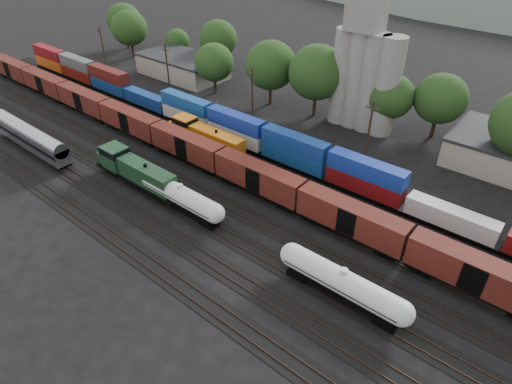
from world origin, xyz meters
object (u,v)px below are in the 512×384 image
Objects in this scene: green_locomotive at (134,170)px; grain_silo at (365,70)px; passenger_coach at (30,137)px; orange_locomotive at (204,136)px; tank_car_a at (181,196)px.

grain_silo is at bearing 68.13° from green_locomotive.
passenger_coach is at bearing -130.22° from grain_silo.
passenger_coach is 0.74× the size of grain_silo.
orange_locomotive is at bearing -122.27° from grain_silo.
tank_car_a is (10.71, -0.00, -0.24)m from green_locomotive.
passenger_coach is at bearing -138.34° from orange_locomotive.
orange_locomotive is 0.64× the size of grain_silo.
grain_silo is (38.90, 46.00, 8.24)m from passenger_coach.
tank_car_a is 33.53m from passenger_coach.
orange_locomotive is (-10.67, 15.00, 0.15)m from tank_car_a.
green_locomotive is at bearing 180.00° from tank_car_a.
passenger_coach is at bearing -171.42° from tank_car_a.
passenger_coach is 30.09m from orange_locomotive.
tank_car_a is at bearing -97.98° from grain_silo.
green_locomotive is 22.99m from passenger_coach.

